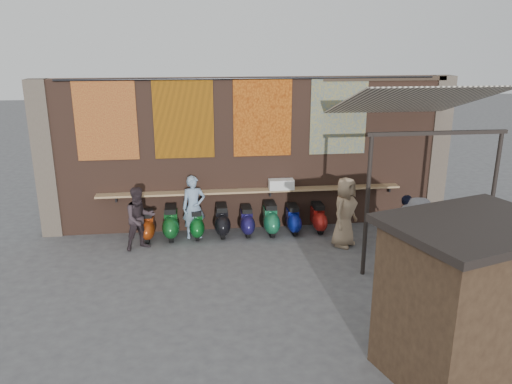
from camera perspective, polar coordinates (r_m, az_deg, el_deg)
The scene contains 33 objects.
ground at distance 11.35m, azimuth 0.88°, elevation -8.57°, with size 70.00×70.00×0.00m, color #474749.
brick_wall at distance 13.24m, azimuth -0.68°, elevation 4.34°, with size 10.00×0.40×4.00m, color brown.
pier_left at distance 13.70m, azimuth -22.89°, elevation 3.42°, with size 0.50×0.50×4.00m, color #4C4238.
pier_right at distance 14.74m, azimuth 19.92°, elevation 4.62°, with size 0.50×0.50×4.00m, color #4C4238.
eating_counter at distance 13.12m, azimuth -0.49°, elevation 0.15°, with size 8.00×0.32×0.05m, color #9E7A51.
shelf_box at distance 13.15m, azimuth 2.90°, elevation 0.88°, with size 0.65×0.30×0.26m, color white.
tapestry_redgold at distance 12.95m, azimuth -16.78°, elevation 7.85°, with size 1.50×0.02×2.00m, color maroon.
tapestry_sun at distance 12.77m, azimuth -8.27°, elevation 8.26°, with size 1.50×0.02×2.00m, color orange.
tapestry_orange at distance 12.88m, azimuth 0.75°, elevation 8.51°, with size 1.50×0.02×2.00m, color #BE5E17.
tapestry_multi at distance 13.30m, azimuth 9.42°, elevation 8.55°, with size 1.50×0.02×2.00m, color #244C87.
hang_rail at distance 12.73m, azimuth -0.60°, elevation 12.85°, with size 0.06×0.06×9.50m, color black.
scooter_stool_0 at distance 13.02m, azimuth -12.25°, elevation -3.79°, with size 0.35×0.77×0.73m, color #92320D, non-canonical shape.
scooter_stool_1 at distance 12.97m, azimuth -9.68°, elevation -3.49°, with size 0.39×0.87×0.83m, color #10501E, non-canonical shape.
scooter_stool_2 at distance 12.95m, azimuth -6.77°, elevation -3.62°, with size 0.35×0.77×0.73m, color #0C581D, non-canonical shape.
scooter_stool_3 at distance 13.01m, azimuth -3.91°, elevation -3.28°, with size 0.38×0.84×0.80m, color black, non-canonical shape.
scooter_stool_4 at distance 13.05m, azimuth -1.05°, elevation -3.33°, with size 0.35×0.77×0.74m, color #181349, non-canonical shape.
scooter_stool_5 at distance 13.09m, azimuth 1.67°, elevation -3.07°, with size 0.39×0.86×0.82m, color #196641, non-canonical shape.
scooter_stool_6 at distance 13.22m, azimuth 4.26°, elevation -3.12°, with size 0.35×0.77×0.73m, color navy, non-canonical shape.
scooter_stool_7 at distance 13.37m, azimuth 7.11°, elevation -2.94°, with size 0.35×0.78×0.74m, color #9F1A15, non-canonical shape.
diner_left at distance 12.81m, azimuth -7.12°, elevation -1.73°, with size 0.59×0.39×1.63m, color #7B97B4.
diner_right at distance 12.34m, azimuth -13.14°, elevation -2.97°, with size 0.76×0.59×1.56m, color #32272B.
shopper_navy at distance 11.80m, azimuth 16.71°, elevation -4.07°, with size 0.94×0.39×1.60m, color black.
shopper_grey at distance 10.83m, azimuth 17.80°, elevation -5.35°, with size 1.20×0.69×1.86m, color slate.
shopper_tan at distance 12.37m, azimuth 10.12°, elevation -2.27°, with size 0.85×0.56×1.75m, color #9E8264.
market_stall at distance 8.15m, azimuth 22.83°, elevation -11.66°, with size 2.16×1.62×2.34m, color black.
stall_roof at distance 7.67m, azimuth 23.87°, elevation -3.54°, with size 2.41×1.86×0.12m, color black.
stall_sign at distance 8.45m, azimuth 19.11°, elevation -6.27°, with size 1.20×0.04×0.50m, color gold.
stall_shelf at distance 8.80m, azimuth 18.58°, elevation -11.32°, with size 1.79×0.10×0.06m, color #473321.
awning_canvas at distance 12.17m, azimuth 17.16°, elevation 9.89°, with size 3.20×3.40×0.03m, color beige.
awning_ledger at distance 13.59m, azimuth 14.59°, elevation 12.46°, with size 3.30×0.08×0.12m, color #33261C.
awning_header at distance 10.89m, azimuth 20.10°, elevation 6.36°, with size 3.00×0.08×0.08m, color black.
awning_post_left at distance 10.71m, azimuth 12.57°, elevation -1.65°, with size 0.09×0.09×3.10m, color black.
awning_post_right at distance 11.92m, azimuth 25.37°, elevation -1.00°, with size 0.09×0.09×3.10m, color black.
Camera 1 is at (-1.42, -10.15, 4.89)m, focal length 35.00 mm.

